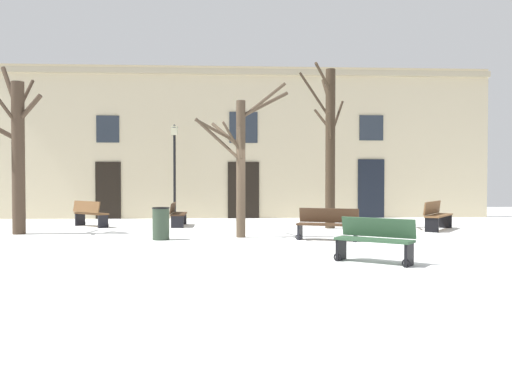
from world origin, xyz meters
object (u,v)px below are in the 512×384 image
tree_left_of_center (18,150)px  tree_near_facade (241,158)px  bench_by_litter_bin (375,240)px  bench_far_corner (90,213)px  bench_near_center_tree (437,215)px  person_by_shop_door (330,197)px  litter_bin (161,223)px  streetlamp (175,162)px  bench_near_lamp (328,224)px  tree_foreground (330,144)px  bench_back_to_back_right (177,214)px

tree_left_of_center → tree_near_facade: bearing=-10.8°
bench_by_litter_bin → bench_far_corner: bearing=169.2°
tree_near_facade → bench_near_center_tree: 6.95m
bench_far_corner → bench_near_center_tree: (11.60, -1.79, 0.03)m
tree_left_of_center → person_by_shop_door: tree_left_of_center is taller
bench_near_center_tree → person_by_shop_door: 4.45m
litter_bin → tree_left_of_center: bearing=158.4°
streetlamp → bench_near_lamp: 8.64m
tree_foreground → bench_near_center_tree: size_ratio=2.92×
bench_back_to_back_right → bench_near_lamp: (4.48, -4.61, 0.02)m
tree_left_of_center → bench_back_to_back_right: (4.56, 2.48, -2.11)m
tree_near_facade → tree_foreground: (3.07, 2.65, 0.59)m
litter_bin → bench_near_lamp: bearing=-4.4°
litter_bin → bench_back_to_back_right: size_ratio=0.54×
tree_near_facade → streetlamp: size_ratio=1.16×
streetlamp → bench_by_litter_bin: bearing=-65.4°
bench_back_to_back_right → tree_foreground: bearing=-102.4°
tree_foreground → bench_near_lamp: size_ratio=3.12×
streetlamp → tree_left_of_center: bearing=-131.5°
tree_foreground → bench_near_center_tree: 4.20m
litter_bin → tree_near_facade: bearing=12.8°
tree_left_of_center → bench_far_corner: (1.54, 2.37, -2.07)m
tree_foreground → bench_by_litter_bin: size_ratio=3.51×
streetlamp → bench_near_center_tree: 10.02m
tree_left_of_center → bench_far_corner: tree_left_of_center is taller
bench_near_lamp → litter_bin: bearing=-163.0°
tree_left_of_center → bench_near_lamp: bearing=-13.3°
bench_near_lamp → bench_far_corner: bearing=170.5°
bench_near_center_tree → person_by_shop_door: size_ratio=1.06×
tree_foreground → streetlamp: size_ratio=1.40×
bench_back_to_back_right → bench_near_center_tree: bearing=-102.9°
tree_near_facade → bench_by_litter_bin: tree_near_facade is taller
bench_back_to_back_right → bench_near_lamp: bench_near_lamp is taller
tree_near_facade → person_by_shop_door: (3.57, 5.21, -1.29)m
bench_back_to_back_right → person_by_shop_door: 5.90m
bench_back_to_back_right → bench_near_lamp: bearing=-136.2°
tree_left_of_center → bench_back_to_back_right: bearing=28.5°
bench_far_corner → streetlamp: bearing=-94.9°
tree_near_facade → tree_left_of_center: 6.82m
tree_near_facade → bench_by_litter_bin: size_ratio=2.90×
tree_left_of_center → person_by_shop_door: 11.09m
tree_near_facade → bench_near_lamp: (2.35, -0.85, -1.81)m
bench_near_lamp → bench_back_to_back_right: bearing=155.6°
bench_near_center_tree → bench_near_lamp: bench_near_center_tree is taller
litter_bin → bench_by_litter_bin: bearing=-42.3°
bench_by_litter_bin → bench_far_corner: (-7.70, 8.47, 0.01)m
tree_near_facade → bench_near_lamp: tree_near_facade is taller
litter_bin → bench_near_lamp: (4.55, -0.35, -0.01)m
tree_left_of_center → litter_bin: (4.49, -1.78, -2.09)m
bench_by_litter_bin → bench_near_center_tree: bench_near_center_tree is taller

